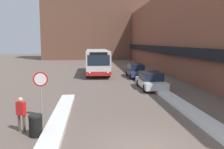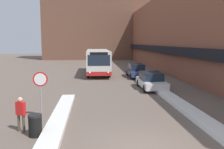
% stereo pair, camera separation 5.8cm
% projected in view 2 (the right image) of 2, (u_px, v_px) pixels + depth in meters
% --- Properties ---
extents(ground_plane, '(160.00, 160.00, 0.00)m').
position_uv_depth(ground_plane, '(143.00, 149.00, 9.42)').
color(ground_plane, '#66564C').
extents(building_row_right, '(5.50, 60.00, 10.55)m').
position_uv_depth(building_row_right, '(181.00, 33.00, 33.27)').
color(building_row_right, brown).
rests_on(building_row_right, ground_plane).
extents(building_backdrop_far, '(26.00, 8.00, 18.79)m').
position_uv_depth(building_backdrop_far, '(99.00, 19.00, 59.45)').
color(building_backdrop_far, brown).
rests_on(building_backdrop_far, ground_plane).
extents(snow_bank_left, '(0.90, 11.93, 0.23)m').
position_uv_depth(snow_bank_left, '(58.00, 122.00, 12.20)').
color(snow_bank_left, silver).
rests_on(snow_bank_left, ground_plane).
extents(snow_bank_right, '(0.90, 13.29, 0.29)m').
position_uv_depth(snow_bank_right, '(188.00, 110.00, 14.28)').
color(snow_bank_right, silver).
rests_on(snow_bank_right, ground_plane).
extents(city_bus, '(2.73, 10.85, 3.01)m').
position_uv_depth(city_bus, '(98.00, 61.00, 31.55)').
color(city_bus, silver).
rests_on(city_bus, ground_plane).
extents(parked_car_front, '(1.91, 4.58, 1.44)m').
position_uv_depth(parked_car_front, '(151.00, 81.00, 21.52)').
color(parked_car_front, silver).
rests_on(parked_car_front, ground_plane).
extents(parked_car_middle, '(1.80, 4.79, 1.54)m').
position_uv_depth(parked_car_middle, '(136.00, 71.00, 28.68)').
color(parked_car_middle, navy).
rests_on(parked_car_middle, ground_plane).
extents(stop_sign, '(0.76, 0.08, 2.48)m').
position_uv_depth(stop_sign, '(40.00, 85.00, 12.99)').
color(stop_sign, gray).
rests_on(stop_sign, ground_plane).
extents(pedestrian, '(0.47, 0.37, 1.59)m').
position_uv_depth(pedestrian, '(21.00, 111.00, 11.11)').
color(pedestrian, brown).
rests_on(pedestrian, ground_plane).
extents(trash_bin, '(0.59, 0.59, 0.95)m').
position_uv_depth(trash_bin, '(35.00, 125.00, 10.65)').
color(trash_bin, black).
rests_on(trash_bin, ground_plane).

